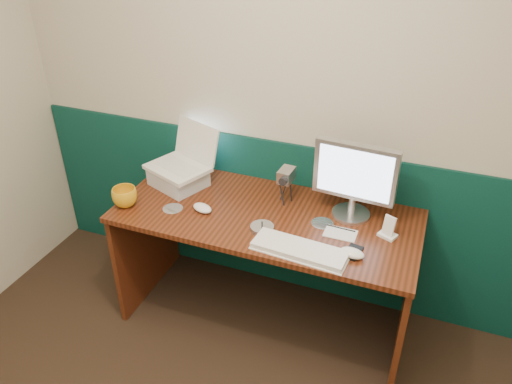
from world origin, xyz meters
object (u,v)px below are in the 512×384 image
at_px(desk, 265,269).
at_px(monitor, 355,181).
at_px(camcorder, 286,188).
at_px(mug, 125,197).
at_px(keyboard, 300,250).
at_px(laptop, 176,148).

relative_size(desk, monitor, 3.81).
bearing_deg(desk, camcorder, 69.02).
relative_size(mug, camcorder, 0.75).
bearing_deg(keyboard, monitor, 72.70).
xyz_separation_m(laptop, keyboard, (0.84, -0.36, -0.22)).
distance_m(keyboard, camcorder, 0.46).
distance_m(desk, mug, 0.88).
xyz_separation_m(laptop, mug, (-0.16, -0.30, -0.18)).
distance_m(laptop, keyboard, 0.94).
bearing_deg(laptop, camcorder, 25.77).
distance_m(laptop, camcorder, 0.65).
bearing_deg(monitor, desk, -156.05).
height_order(desk, mug, mug).
bearing_deg(mug, camcorder, 23.37).
bearing_deg(keyboard, desk, 140.36).
height_order(laptop, camcorder, laptop).
bearing_deg(camcorder, desk, -106.99).
relative_size(desk, mug, 11.90).
xyz_separation_m(monitor, camcorder, (-0.36, 0.00, -0.12)).
height_order(desk, laptop, laptop).
relative_size(monitor, camcorder, 2.34).
bearing_deg(laptop, monitor, 24.13).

